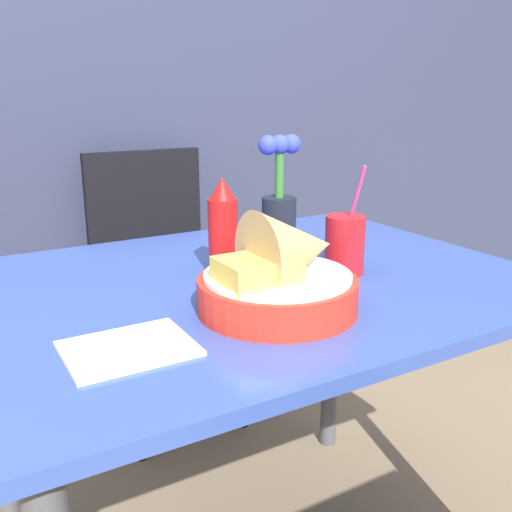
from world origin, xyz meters
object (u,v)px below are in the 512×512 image
at_px(chair_far_window, 157,261).
at_px(ketchup_bottle, 223,229).
at_px(food_basket, 283,275).
at_px(drink_cup, 345,246).
at_px(flower_vase, 279,204).

height_order(chair_far_window, ketchup_bottle, ketchup_bottle).
bearing_deg(food_basket, chair_far_window, 81.48).
height_order(chair_far_window, food_basket, food_basket).
bearing_deg(drink_cup, flower_vase, 94.71).
height_order(food_basket, ketchup_bottle, ketchup_bottle).
relative_size(chair_far_window, drink_cup, 4.14).
bearing_deg(flower_vase, food_basket, -121.48).
height_order(food_basket, drink_cup, drink_cup).
height_order(ketchup_bottle, drink_cup, drink_cup).
xyz_separation_m(food_basket, ketchup_bottle, (0.00, 0.22, 0.03)).
bearing_deg(ketchup_bottle, chair_far_window, 79.29).
xyz_separation_m(chair_far_window, drink_cup, (0.06, -0.91, 0.26)).
bearing_deg(ketchup_bottle, food_basket, -90.26).
relative_size(drink_cup, flower_vase, 0.84).
relative_size(food_basket, ketchup_bottle, 1.36).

